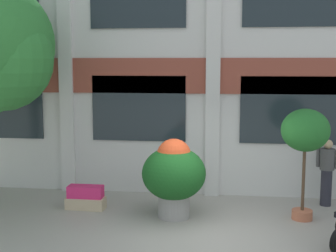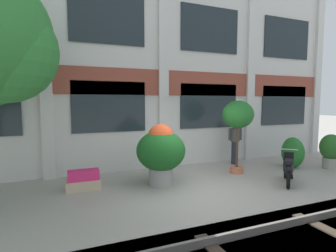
% 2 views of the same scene
% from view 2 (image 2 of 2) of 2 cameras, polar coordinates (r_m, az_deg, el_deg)
% --- Properties ---
extents(ground_plane, '(80.00, 80.00, 0.00)m').
position_cam_2_polar(ground_plane, '(7.40, 6.88, -13.82)').
color(ground_plane, '#9E998E').
extents(apartment_facade, '(15.73, 0.64, 7.34)m').
position_cam_2_polar(apartment_facade, '(9.84, -1.63, 12.58)').
color(apartment_facade, silver).
rests_on(apartment_facade, ground).
extents(potted_plant_tall_urn, '(1.04, 1.04, 2.46)m').
position_cam_2_polar(potted_plant_tall_urn, '(9.07, 14.97, 1.92)').
color(potted_plant_tall_urn, '#B76647').
rests_on(potted_plant_tall_urn, ground).
extents(potted_plant_square_trough, '(0.94, 0.43, 0.56)m').
position_cam_2_polar(potted_plant_square_trough, '(7.69, -17.90, -11.23)').
color(potted_plant_square_trough, tan).
rests_on(potted_plant_square_trough, ground).
extents(potted_plant_stone_basin, '(0.76, 0.76, 1.25)m').
position_cam_2_polar(potted_plant_stone_basin, '(11.19, 31.94, -4.37)').
color(potted_plant_stone_basin, gray).
rests_on(potted_plant_stone_basin, ground).
extents(potted_plant_fluted_column, '(1.42, 1.42, 1.78)m').
position_cam_2_polar(potted_plant_fluted_column, '(7.62, -1.56, -5.40)').
color(potted_plant_fluted_column, gray).
rests_on(potted_plant_fluted_column, ground).
extents(scooter_second_parked, '(1.05, 1.03, 0.98)m').
position_cam_2_polar(scooter_second_parked, '(8.53, 24.74, -8.62)').
color(scooter_second_parked, black).
rests_on(scooter_second_parked, ground).
extents(resident_by_doorway, '(0.50, 0.34, 1.62)m').
position_cam_2_polar(resident_by_doorway, '(10.49, 14.38, -3.36)').
color(resident_by_doorway, '#282833').
rests_on(resident_by_doorway, ground).
extents(topiary_hedge, '(0.92, 1.13, 1.11)m').
position_cam_2_polar(topiary_hedge, '(10.74, 25.51, -5.20)').
color(topiary_hedge, '#236B28').
rests_on(topiary_hedge, ground).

